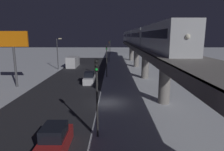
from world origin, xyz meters
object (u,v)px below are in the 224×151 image
sedan_white (89,78)px  box_truck (73,62)px  traffic_light_distant (110,45)px  traffic_light_mid (107,56)px  traffic_light_far (109,49)px  subway_train (136,36)px  traffic_light_near (97,87)px  commercial_billboard (13,45)px  sedan_red_2 (55,141)px

sedan_white → box_truck: (6.60, -18.59, 0.55)m
sedan_white → traffic_light_distant: traffic_light_distant is taller
traffic_light_mid → traffic_light_far: (0.00, -24.05, 0.00)m
subway_train → traffic_light_mid: subway_train is taller
subway_train → box_truck: subway_train is taller
sedan_white → traffic_light_far: size_ratio=0.66×
traffic_light_near → commercial_billboard: commercial_billboard is taller
sedan_red_2 → commercial_billboard: size_ratio=0.49×
sedan_white → box_truck: box_truck is taller
sedan_red_2 → traffic_light_near: traffic_light_near is taller
subway_train → sedan_white: size_ratio=17.57×
traffic_light_far → commercial_billboard: bearing=65.9°
sedan_white → traffic_light_near: bearing=-81.3°
sedan_white → traffic_light_mid: size_ratio=0.66×
box_truck → traffic_light_mid: size_ratio=1.16×
sedan_white → box_truck: bearing=109.5°
traffic_light_mid → traffic_light_distant: size_ratio=1.00×
sedan_white → traffic_light_distant: (-2.90, -53.25, 3.40)m
sedan_white → traffic_light_far: traffic_light_far is taller
traffic_light_mid → traffic_light_distant: 48.09m
sedan_red_2 → traffic_light_distant: (-2.90, -74.27, 3.40)m
subway_train → traffic_light_near: 39.78m
sedan_white → sedan_red_2: bearing=-90.0°
traffic_light_mid → traffic_light_distant: same height
sedan_white → commercial_billboard: commercial_billboard is taller
subway_train → traffic_light_distant: (7.54, -33.27, -3.83)m
box_truck → traffic_light_near: bearing=104.2°
traffic_light_distant → box_truck: bearing=74.7°
sedan_white → sedan_red_2: same height
traffic_light_near → traffic_light_far: 48.09m
traffic_light_mid → traffic_light_near: bearing=90.0°
sedan_white → commercial_billboard: 13.27m
traffic_light_near → traffic_light_distant: size_ratio=1.00×
traffic_light_mid → commercial_billboard: (14.36, 8.03, 2.63)m
subway_train → commercial_billboard: (21.90, 22.85, -1.20)m
traffic_light_mid → subway_train: bearing=-117.0°
traffic_light_near → commercial_billboard: size_ratio=0.72×
traffic_light_far → traffic_light_distant: same height
subway_train → traffic_light_far: size_ratio=11.57×
subway_train → traffic_light_near: bearing=79.0°
traffic_light_far → traffic_light_distant: size_ratio=1.00×
commercial_billboard → traffic_light_mid: bearing=-150.8°
subway_train → traffic_light_near: subway_train is taller
traffic_light_distant → traffic_light_near: bearing=90.0°
traffic_light_far → sedan_red_2: bearing=86.7°
sedan_red_2 → traffic_light_far: bearing=86.7°
subway_train → commercial_billboard: bearing=46.2°
subway_train → traffic_light_far: (7.54, -9.22, -3.83)m
subway_train → traffic_light_far: bearing=-50.7°
subway_train → traffic_light_mid: (7.54, 14.82, -3.83)m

